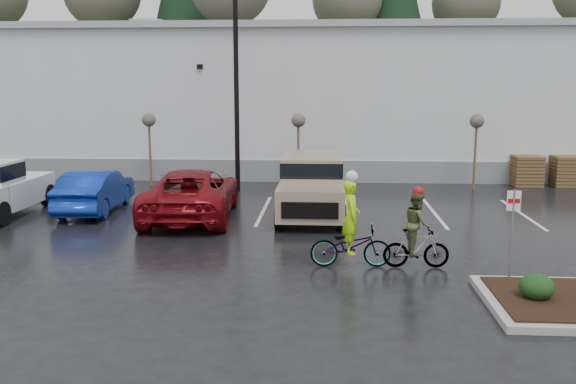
# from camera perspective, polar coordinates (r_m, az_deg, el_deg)

# --- Properties ---
(ground) EXTENTS (120.00, 120.00, 0.00)m
(ground) POSITION_cam_1_polar(r_m,az_deg,el_deg) (13.85, 4.69, -8.74)
(ground) COLOR black
(ground) RESTS_ON ground
(warehouse) EXTENTS (60.50, 15.50, 7.20)m
(warehouse) POSITION_cam_1_polar(r_m,az_deg,el_deg) (35.10, 4.15, 8.80)
(warehouse) COLOR silver
(warehouse) RESTS_ON ground
(wooded_ridge) EXTENTS (80.00, 25.00, 6.00)m
(wooded_ridge) POSITION_cam_1_polar(r_m,az_deg,el_deg) (58.12, 3.96, 8.70)
(wooded_ridge) COLOR #1D3A18
(wooded_ridge) RESTS_ON ground
(lamppost) EXTENTS (0.50, 1.00, 9.22)m
(lamppost) POSITION_cam_1_polar(r_m,az_deg,el_deg) (25.40, -4.90, 12.86)
(lamppost) COLOR black
(lamppost) RESTS_ON ground
(sapling_west) EXTENTS (0.60, 0.60, 3.20)m
(sapling_west) POSITION_cam_1_polar(r_m,az_deg,el_deg) (27.27, -12.88, 6.24)
(sapling_west) COLOR #4B371E
(sapling_west) RESTS_ON ground
(sapling_mid) EXTENTS (0.60, 0.60, 3.20)m
(sapling_mid) POSITION_cam_1_polar(r_m,az_deg,el_deg) (26.19, 0.98, 6.34)
(sapling_mid) COLOR #4B371E
(sapling_mid) RESTS_ON ground
(sapling_east) EXTENTS (0.60, 0.60, 3.20)m
(sapling_east) POSITION_cam_1_polar(r_m,az_deg,el_deg) (26.90, 17.24, 5.99)
(sapling_east) COLOR #4B371E
(sapling_east) RESTS_ON ground
(pallet_stack_a) EXTENTS (1.20, 1.20, 1.35)m
(pallet_stack_a) POSITION_cam_1_polar(r_m,az_deg,el_deg) (28.74, 21.41, 1.87)
(pallet_stack_a) COLOR #4B371E
(pallet_stack_a) RESTS_ON ground
(pallet_stack_b) EXTENTS (1.20, 1.20, 1.35)m
(pallet_stack_b) POSITION_cam_1_polar(r_m,az_deg,el_deg) (29.31, 24.58, 1.79)
(pallet_stack_b) COLOR #4B371E
(pallet_stack_b) RESTS_ON ground
(shrub_a) EXTENTS (0.70, 0.70, 0.52)m
(shrub_a) POSITION_cam_1_polar(r_m,az_deg,el_deg) (13.47, 22.25, -8.20)
(shrub_a) COLOR black
(shrub_a) RESTS_ON curb_island
(fire_lane_sign) EXTENTS (0.30, 0.05, 2.20)m
(fire_lane_sign) POSITION_cam_1_polar(r_m,az_deg,el_deg) (14.25, 20.24, -2.93)
(fire_lane_sign) COLOR gray
(fire_lane_sign) RESTS_ON ground
(pickup_white) EXTENTS (2.10, 5.20, 1.96)m
(pickup_white) POSITION_cam_1_polar(r_m,az_deg,el_deg) (23.18, -25.23, 0.51)
(pickup_white) COLOR silver
(pickup_white) RESTS_ON ground
(car_blue) EXTENTS (1.81, 4.61, 1.49)m
(car_blue) POSITION_cam_1_polar(r_m,az_deg,el_deg) (22.48, -17.58, 0.14)
(car_blue) COLOR #0D2A95
(car_blue) RESTS_ON ground
(car_red) EXTENTS (3.13, 6.13, 1.66)m
(car_red) POSITION_cam_1_polar(r_m,az_deg,el_deg) (20.67, -8.99, -0.12)
(car_red) COLOR maroon
(car_red) RESTS_ON ground
(suv_tan) EXTENTS (2.20, 5.10, 2.06)m
(suv_tan) POSITION_cam_1_polar(r_m,az_deg,el_deg) (20.49, 2.26, 0.48)
(suv_tan) COLOR #9B8369
(suv_tan) RESTS_ON ground
(cyclist_hivis) EXTENTS (2.01, 0.77, 2.40)m
(cyclist_hivis) POSITION_cam_1_polar(r_m,az_deg,el_deg) (15.08, 5.90, -4.24)
(cyclist_hivis) COLOR #3F3F44
(cyclist_hivis) RESTS_ON ground
(cyclist_olive) EXTENTS (1.57, 0.76, 2.03)m
(cyclist_olive) POSITION_cam_1_polar(r_m,az_deg,el_deg) (15.23, 11.94, -4.20)
(cyclist_olive) COLOR #3F3F44
(cyclist_olive) RESTS_ON ground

